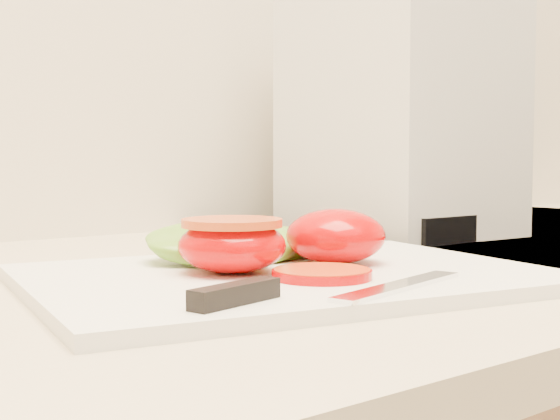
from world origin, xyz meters
TOP-DOWN VIEW (x-y plane):
  - cutting_board at (0.01, 1.58)m, footprint 0.42×0.34m
  - tomato_half_dome at (0.07, 1.59)m, footprint 0.08×0.08m
  - tomato_half_cut at (-0.03, 1.60)m, footprint 0.08×0.08m
  - tomato_slice_0 at (0.01, 1.54)m, footprint 0.07×0.07m
  - lettuce_leaf_0 at (0.01, 1.66)m, footprint 0.15×0.10m
  - lettuce_leaf_1 at (0.06, 1.66)m, footprint 0.11×0.09m
  - knife at (-0.05, 1.49)m, footprint 0.22×0.06m
  - appliance at (0.36, 1.80)m, footprint 0.22×0.26m

SIDE VIEW (x-z plane):
  - cutting_board at x=0.01m, z-range 0.93..0.94m
  - tomato_slice_0 at x=0.01m, z-range 0.94..0.95m
  - knife at x=-0.05m, z-range 0.94..0.95m
  - lettuce_leaf_1 at x=0.06m, z-range 0.94..0.96m
  - lettuce_leaf_0 at x=0.01m, z-range 0.94..0.97m
  - tomato_half_cut at x=-0.03m, z-range 0.94..0.98m
  - tomato_half_dome at x=0.07m, z-range 0.94..0.98m
  - appliance at x=0.36m, z-range 0.93..1.23m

